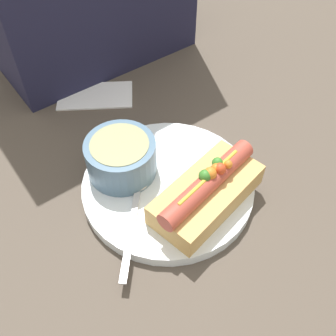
{
  "coord_description": "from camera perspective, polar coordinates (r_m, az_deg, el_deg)",
  "views": [
    {
      "loc": [
        -0.2,
        -0.28,
        0.45
      ],
      "look_at": [
        0.0,
        0.0,
        0.05
      ],
      "focal_mm": 42.0,
      "sensor_mm": 36.0,
      "label": 1
    }
  ],
  "objects": [
    {
      "name": "spoon",
      "position": [
        0.54,
        -4.54,
        -3.89
      ],
      "size": [
        0.13,
        0.14,
        0.01
      ],
      "rotation": [
        0.0,
        0.0,
        0.85
      ],
      "color": "#B7B7BC",
      "rests_on": "dinner_plate"
    },
    {
      "name": "dinner_plate",
      "position": [
        0.56,
        0.0,
        -2.57
      ],
      "size": [
        0.24,
        0.24,
        0.02
      ],
      "color": "white",
      "rests_on": "ground_plane"
    },
    {
      "name": "soup_bowl",
      "position": [
        0.55,
        -6.85,
        1.71
      ],
      "size": [
        0.1,
        0.1,
        0.05
      ],
      "color": "slate",
      "rests_on": "dinner_plate"
    },
    {
      "name": "napkin",
      "position": [
        0.72,
        -10.51,
        10.4
      ],
      "size": [
        0.15,
        0.13,
        0.01
      ],
      "rotation": [
        0.0,
        0.0,
        -0.58
      ],
      "color": "white",
      "rests_on": "ground_plane"
    },
    {
      "name": "ground_plane",
      "position": [
        0.57,
        0.0,
        -3.1
      ],
      "size": [
        4.0,
        4.0,
        0.0
      ],
      "primitive_type": "plane",
      "color": "#4C4238"
    },
    {
      "name": "hot_dog",
      "position": [
        0.52,
        5.71,
        -3.35
      ],
      "size": [
        0.17,
        0.1,
        0.06
      ],
      "rotation": [
        0.0,
        0.0,
        0.2
      ],
      "color": "tan",
      "rests_on": "dinner_plate"
    }
  ]
}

